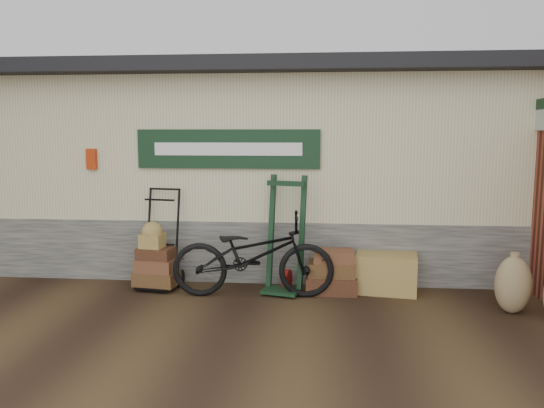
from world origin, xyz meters
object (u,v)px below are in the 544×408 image
at_px(porter_trolley, 161,237).
at_px(bicycle, 253,251).
at_px(wicker_hamper, 386,273).
at_px(green_barrow, 285,235).
at_px(suitcase_stack, 331,271).

height_order(porter_trolley, bicycle, porter_trolley).
bearing_deg(porter_trolley, wicker_hamper, 8.93).
bearing_deg(porter_trolley, green_barrow, 5.54).
bearing_deg(wicker_hamper, bicycle, -168.11).
distance_m(green_barrow, suitcase_stack, 0.80).
xyz_separation_m(green_barrow, wicker_hamper, (1.38, 0.12, -0.53)).
xyz_separation_m(porter_trolley, bicycle, (1.36, -0.35, -0.09)).
height_order(suitcase_stack, wicker_hamper, suitcase_stack).
xyz_separation_m(porter_trolley, green_barrow, (1.77, -0.09, 0.09)).
distance_m(suitcase_stack, wicker_hamper, 0.76).
bearing_deg(porter_trolley, suitcase_stack, 6.35).
xyz_separation_m(wicker_hamper, bicycle, (-1.80, -0.38, 0.36)).
distance_m(green_barrow, wicker_hamper, 1.49).
relative_size(green_barrow, wicker_hamper, 1.96).
distance_m(porter_trolley, bicycle, 1.41).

